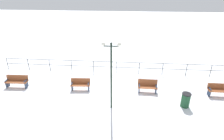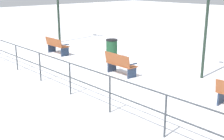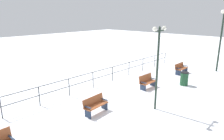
{
  "view_description": "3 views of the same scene",
  "coord_description": "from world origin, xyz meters",
  "px_view_note": "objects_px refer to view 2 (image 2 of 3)",
  "views": [
    {
      "loc": [
        11.41,
        0.85,
        7.24
      ],
      "look_at": [
        -1.25,
        -0.21,
        1.14
      ],
      "focal_mm": 29.73,
      "sensor_mm": 36.0,
      "label": 1
    },
    {
      "loc": [
        -8.25,
        -5.89,
        3.55
      ],
      "look_at": [
        -2.01,
        0.96,
        0.87
      ],
      "focal_mm": 48.1,
      "sensor_mm": 36.0,
      "label": 2
    },
    {
      "loc": [
        7.01,
        -8.88,
        4.86
      ],
      "look_at": [
        -2.05,
        0.91,
        1.22
      ],
      "focal_mm": 33.17,
      "sensor_mm": 36.0,
      "label": 3
    }
  ],
  "objects_px": {
    "bench_fourth": "(57,46)",
    "bench_third": "(120,64)",
    "lamppost_middle": "(208,2)",
    "trash_bin": "(112,49)"
  },
  "relations": [
    {
      "from": "bench_fourth",
      "to": "bench_third",
      "type": "bearing_deg",
      "value": -90.85
    },
    {
      "from": "lamppost_middle",
      "to": "trash_bin",
      "type": "relative_size",
      "value": 4.5
    },
    {
      "from": "bench_fourth",
      "to": "lamppost_middle",
      "type": "bearing_deg",
      "value": -74.25
    },
    {
      "from": "bench_fourth",
      "to": "lamppost_middle",
      "type": "height_order",
      "value": "lamppost_middle"
    },
    {
      "from": "bench_third",
      "to": "trash_bin",
      "type": "relative_size",
      "value": 1.46
    },
    {
      "from": "bench_third",
      "to": "trash_bin",
      "type": "xyz_separation_m",
      "value": [
        1.58,
        2.23,
        0.03
      ]
    },
    {
      "from": "bench_third",
      "to": "bench_fourth",
      "type": "xyz_separation_m",
      "value": [
        0.12,
        4.86,
        0.01
      ]
    },
    {
      "from": "lamppost_middle",
      "to": "trash_bin",
      "type": "bearing_deg",
      "value": 96.36
    },
    {
      "from": "bench_third",
      "to": "bench_fourth",
      "type": "bearing_deg",
      "value": 89.8
    },
    {
      "from": "lamppost_middle",
      "to": "trash_bin",
      "type": "distance_m",
      "value": 5.27
    }
  ]
}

